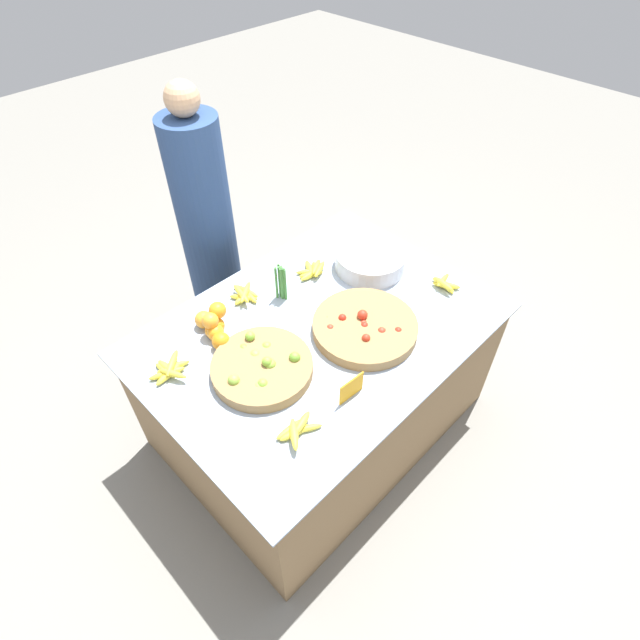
% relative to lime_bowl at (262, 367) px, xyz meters
% --- Properties ---
extents(ground_plane, '(12.00, 12.00, 0.00)m').
position_rel_lime_bowl_xyz_m(ground_plane, '(0.36, 0.01, -0.78)').
color(ground_plane, gray).
extents(market_table, '(1.61, 1.17, 0.75)m').
position_rel_lime_bowl_xyz_m(market_table, '(0.36, 0.01, -0.40)').
color(market_table, olive).
rests_on(market_table, ground_plane).
extents(lime_bowl, '(0.43, 0.43, 0.09)m').
position_rel_lime_bowl_xyz_m(lime_bowl, '(0.00, 0.00, 0.00)').
color(lime_bowl, olive).
rests_on(lime_bowl, market_table).
extents(tomato_basket, '(0.48, 0.48, 0.09)m').
position_rel_lime_bowl_xyz_m(tomato_basket, '(0.48, -0.15, -0.00)').
color(tomato_basket, olive).
rests_on(tomato_basket, market_table).
extents(orange_pile, '(0.16, 0.24, 0.14)m').
position_rel_lime_bowl_xyz_m(orange_pile, '(-0.01, 0.32, 0.02)').
color(orange_pile, orange).
rests_on(orange_pile, market_table).
extents(metal_bowl, '(0.37, 0.37, 0.10)m').
position_rel_lime_bowl_xyz_m(metal_bowl, '(0.85, 0.13, 0.02)').
color(metal_bowl, silver).
rests_on(metal_bowl, market_table).
extents(price_sign, '(0.12, 0.01, 0.11)m').
position_rel_lime_bowl_xyz_m(price_sign, '(0.17, -0.36, 0.03)').
color(price_sign, orange).
rests_on(price_sign, market_table).
extents(veg_bundle, '(0.04, 0.06, 0.19)m').
position_rel_lime_bowl_xyz_m(veg_bundle, '(0.37, 0.29, 0.06)').
color(veg_bundle, '#4C8E42').
rests_on(veg_bundle, market_table).
extents(banana_bunch_middle_right, '(0.18, 0.16, 0.05)m').
position_rel_lime_bowl_xyz_m(banana_bunch_middle_right, '(0.60, 0.30, -0.01)').
color(banana_bunch_middle_right, yellow).
rests_on(banana_bunch_middle_right, market_table).
extents(banana_bunch_middle_left, '(0.12, 0.15, 0.06)m').
position_rel_lime_bowl_xyz_m(banana_bunch_middle_left, '(0.99, -0.24, -0.01)').
color(banana_bunch_middle_left, yellow).
rests_on(banana_bunch_middle_left, market_table).
extents(banana_bunch_front_left, '(0.15, 0.18, 0.05)m').
position_rel_lime_bowl_xyz_m(banana_bunch_front_left, '(0.24, 0.41, -0.01)').
color(banana_bunch_front_left, yellow).
rests_on(banana_bunch_front_left, market_table).
extents(banana_bunch_front_right, '(0.19, 0.18, 0.05)m').
position_rel_lime_bowl_xyz_m(banana_bunch_front_right, '(-0.28, 0.27, -0.01)').
color(banana_bunch_front_right, yellow).
rests_on(banana_bunch_front_right, market_table).
extents(banana_bunch_back_center, '(0.18, 0.13, 0.05)m').
position_rel_lime_bowl_xyz_m(banana_bunch_back_center, '(-0.10, -0.33, -0.01)').
color(banana_bunch_back_center, yellow).
rests_on(banana_bunch_back_center, market_table).
extents(vendor_person, '(0.30, 0.30, 1.60)m').
position_rel_lime_bowl_xyz_m(vendor_person, '(0.41, 0.94, -0.03)').
color(vendor_person, navy).
rests_on(vendor_person, ground_plane).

